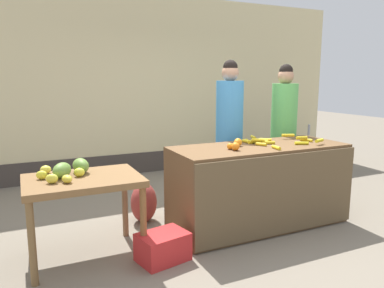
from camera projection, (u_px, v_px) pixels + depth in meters
ground_plane at (227, 229)px, 4.11m from camera, size 24.00×24.00×0.00m
market_wall_back at (143, 87)px, 6.47m from camera, size 7.88×0.23×3.05m
fruit_stall_counter at (259, 185)px, 4.19m from camera, size 1.99×0.80×0.92m
side_table_wooden at (83, 188)px, 3.36m from camera, size 1.02×0.73×0.77m
banana_bunch_pile at (274, 141)px, 4.25m from camera, size 0.77×0.65×0.07m
orange_pile at (236, 144)px, 3.97m from camera, size 0.25×0.29×0.09m
mango_papaya_pile at (68, 170)px, 3.37m from camera, size 0.49×0.53×0.14m
vendor_woman_blue_shirt at (229, 135)px, 4.67m from camera, size 0.34×0.34×1.88m
vendor_woman_green_shirt at (283, 133)px, 4.99m from camera, size 0.34×0.34×1.84m
parked_motorcycle at (288, 154)px, 6.24m from camera, size 1.60×0.18×0.88m
produce_crate at (163, 247)px, 3.39m from camera, size 0.50×0.41×0.26m
produce_sack at (144, 202)px, 4.30m from camera, size 0.43×0.46×0.46m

